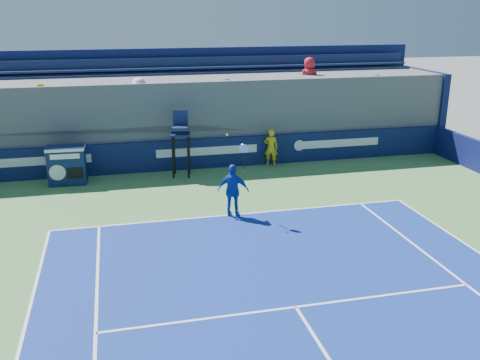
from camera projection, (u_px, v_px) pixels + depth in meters
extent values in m
imported|color=gold|center=(271.00, 148.00, 21.25)|extent=(0.64, 0.54, 1.50)
cube|color=white|center=(237.00, 214.00, 16.39)|extent=(10.97, 0.07, 0.00)
cube|color=white|center=(296.00, 307.00, 11.31)|extent=(8.23, 0.07, 0.00)
cube|color=#0C1643|center=(207.00, 153.00, 21.04)|extent=(20.40, 0.20, 1.20)
cube|color=white|center=(46.00, 161.00, 19.58)|extent=(3.20, 0.01, 0.32)
cube|color=white|center=(207.00, 151.00, 20.91)|extent=(4.00, 0.01, 0.32)
cube|color=white|center=(338.00, 143.00, 22.12)|extent=(3.60, 0.01, 0.32)
cylinder|color=white|center=(299.00, 146.00, 21.75)|extent=(0.44, 0.01, 0.44)
cube|color=#0E1C47|center=(67.00, 165.00, 19.08)|extent=(1.33, 0.75, 1.40)
cube|color=white|center=(65.00, 148.00, 18.89)|extent=(1.35, 0.77, 0.10)
cylinder|color=silver|center=(57.00, 173.00, 18.74)|extent=(0.56, 0.04, 0.56)
cube|color=black|center=(75.00, 173.00, 18.86)|extent=(0.55, 0.04, 0.40)
cube|color=white|center=(65.00, 157.00, 18.62)|extent=(1.00, 0.05, 0.18)
cylinder|color=black|center=(173.00, 158.00, 19.67)|extent=(0.08, 0.08, 1.60)
cylinder|color=black|center=(188.00, 158.00, 19.69)|extent=(0.08, 0.08, 1.60)
cylinder|color=black|center=(174.00, 154.00, 20.20)|extent=(0.08, 0.08, 1.60)
cylinder|color=black|center=(189.00, 154.00, 20.22)|extent=(0.08, 0.08, 1.60)
cube|color=#0F144B|center=(180.00, 134.00, 19.69)|extent=(0.83, 0.83, 0.06)
cube|color=#13214A|center=(180.00, 128.00, 19.52)|extent=(0.63, 0.55, 0.08)
cube|color=#121946|center=(180.00, 118.00, 19.77)|extent=(0.55, 0.17, 0.60)
imported|color=#153CAE|center=(233.00, 191.00, 16.07)|extent=(1.03, 0.69, 1.62)
cylinder|color=black|center=(244.00, 164.00, 15.69)|extent=(0.09, 0.15, 0.39)
torus|color=silver|center=(244.00, 148.00, 15.48)|extent=(0.31, 0.23, 0.29)
cylinder|color=silver|center=(244.00, 148.00, 15.48)|extent=(0.26, 0.18, 0.24)
sphere|color=#DDFA37|center=(227.00, 135.00, 15.47)|extent=(0.07, 0.07, 0.07)
cube|color=#58585D|center=(199.00, 117.00, 22.47)|extent=(20.40, 3.60, 3.38)
cube|color=#58585D|center=(204.00, 129.00, 21.28)|extent=(20.40, 0.90, 0.55)
cube|color=#122045|center=(204.00, 117.00, 21.04)|extent=(20.00, 0.45, 0.08)
cube|color=#122045|center=(203.00, 111.00, 21.21)|extent=(20.00, 0.06, 0.45)
cube|color=#58585D|center=(200.00, 111.00, 21.95)|extent=(20.40, 0.90, 0.55)
cube|color=#122045|center=(200.00, 100.00, 21.71)|extent=(20.00, 0.45, 0.08)
cube|color=#122045|center=(199.00, 94.00, 21.88)|extent=(20.00, 0.06, 0.45)
cube|color=#58585D|center=(196.00, 94.00, 22.61)|extent=(20.40, 0.90, 0.55)
cube|color=#122045|center=(197.00, 83.00, 22.37)|extent=(20.00, 0.45, 0.08)
cube|color=#122045|center=(195.00, 78.00, 22.54)|extent=(20.00, 0.06, 0.45)
cube|color=#58585D|center=(193.00, 79.00, 23.28)|extent=(20.40, 0.90, 0.55)
cube|color=#122045|center=(193.00, 68.00, 23.04)|extent=(20.00, 0.45, 0.08)
cube|color=#122045|center=(192.00, 63.00, 23.21)|extent=(20.00, 0.06, 0.45)
cube|color=#0C1647|center=(191.00, 98.00, 24.11)|extent=(20.80, 0.30, 4.40)
cube|color=#0C1647|center=(419.00, 107.00, 24.75)|extent=(0.30, 3.90, 3.40)
imported|color=gold|center=(41.00, 107.00, 19.55)|extent=(0.87, 0.70, 1.69)
imported|color=silver|center=(140.00, 101.00, 20.33)|extent=(1.24, 0.82, 1.79)
imported|color=teal|center=(228.00, 100.00, 21.10)|extent=(1.00, 0.47, 1.66)
imported|color=#AE1825|center=(309.00, 79.00, 22.57)|extent=(0.90, 0.62, 1.79)
imported|color=black|center=(375.00, 94.00, 22.51)|extent=(0.67, 0.51, 1.65)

